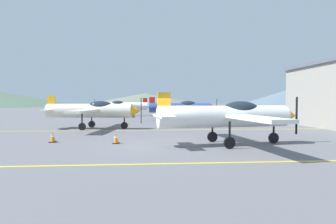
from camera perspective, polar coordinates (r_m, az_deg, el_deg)
name	(u,v)px	position (r m, az deg, el deg)	size (l,w,h in m)	color
ground_plane	(165,146)	(14.56, -0.60, -7.02)	(400.00, 400.00, 0.00)	slate
apron_line_near	(173,164)	(10.53, 0.96, -10.63)	(80.00, 0.16, 0.01)	yellow
apron_line_far	(159,130)	(22.21, -1.97, -3.76)	(80.00, 0.16, 0.01)	yellow
airplane_near	(230,116)	(15.12, 12.60, -0.73)	(8.15, 9.35, 2.79)	white
airplane_mid	(93,110)	(23.97, -15.21, 0.37)	(8.15, 9.35, 2.79)	silver
airplane_far	(182,107)	(32.72, 2.97, 0.96)	(8.14, 9.35, 2.79)	#33478C
airplane_back	(122,106)	(43.20, -9.50, 1.27)	(8.11, 9.34, 2.79)	white
car_sedan	(213,111)	(42.00, 9.35, 0.24)	(4.21, 4.40, 1.62)	red
traffic_cone_front	(53,137)	(17.06, -22.68, -4.84)	(0.36, 0.36, 0.59)	black
traffic_cone_side	(116,138)	(15.59, -10.69, -5.36)	(0.36, 0.36, 0.59)	black
hill_centerleft	(146,99)	(167.93, -4.65, 2.71)	(73.43, 73.43, 6.82)	slate
hill_centerright	(291,97)	(157.17, 24.00, 2.84)	(53.27, 53.27, 8.48)	slate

